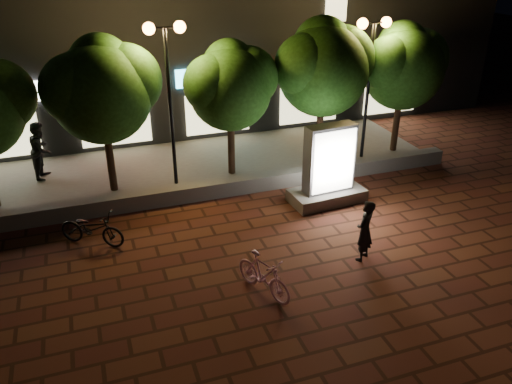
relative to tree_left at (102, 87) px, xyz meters
name	(u,v)px	position (x,y,z in m)	size (l,w,h in m)	color
ground	(274,260)	(3.45, -5.46, -3.44)	(80.00, 80.00, 0.00)	#502719
retaining_wall	(230,187)	(3.45, -1.46, -3.19)	(16.00, 0.45, 0.50)	#605D59
sidewalk	(210,164)	(3.45, 1.04, -3.40)	(16.00, 5.00, 0.08)	#605D59
building_block	(167,1)	(3.44, 7.53, 1.55)	(28.00, 8.12, 11.30)	black
tree_left	(102,87)	(0.00, 0.00, 0.00)	(3.60, 3.00, 4.89)	black
tree_mid	(231,83)	(4.00, 0.00, -0.23)	(3.24, 2.70, 4.50)	black
tree_right	(324,65)	(7.30, 0.00, 0.12)	(3.72, 3.10, 5.07)	black
tree_far_right	(404,64)	(10.50, 0.00, -0.08)	(3.48, 2.90, 4.76)	black
street_lamp_left	(167,64)	(1.95, -0.26, 0.58)	(1.26, 0.36, 5.18)	black
street_lamp_right	(371,53)	(8.95, -0.26, 0.45)	(1.26, 0.36, 4.98)	black
ad_kiosk	(328,172)	(6.18, -2.94, -2.43)	(2.39, 1.33, 2.50)	#605D59
scooter_pink	(264,275)	(2.71, -6.67, -2.93)	(0.48, 1.70, 1.02)	#E096C0
rider	(365,231)	(5.61, -6.15, -2.62)	(0.60, 0.40, 1.66)	black
scooter_parked	(92,228)	(-0.89, -3.15, -2.96)	(0.64, 1.84, 0.97)	black
pedestrian	(41,150)	(-2.16, 1.72, -2.39)	(0.95, 0.74, 1.95)	black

